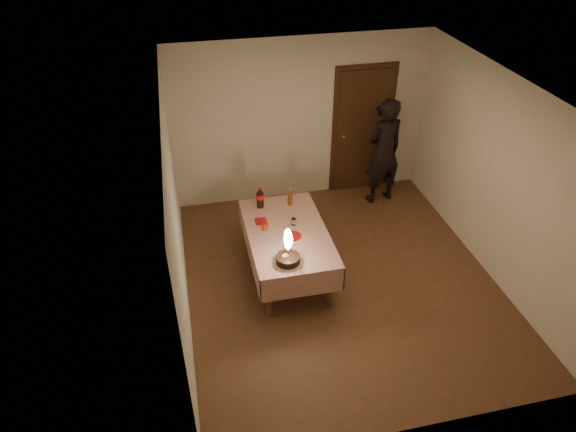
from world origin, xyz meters
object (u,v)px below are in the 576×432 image
object	(u,v)px
birthday_cake	(288,255)
amber_bottle_right	(290,197)
red_plate	(293,236)
photographer	(383,152)
dining_table	(287,237)
clear_cup	(294,222)
red_cup	(265,226)
cola_bottle	(260,197)

from	to	relation	value
birthday_cake	amber_bottle_right	bearing A→B (deg)	76.21
red_plate	photographer	size ratio (longest dim) A/B	0.13
dining_table	amber_bottle_right	distance (m)	0.66
birthday_cake	photographer	xyz separation A→B (m)	(1.99, 2.07, 0.08)
birthday_cake	amber_bottle_right	xyz separation A→B (m)	(0.30, 1.21, 0.01)
clear_cup	red_cup	bearing A→B (deg)	-175.56
red_plate	amber_bottle_right	world-z (taller)	amber_bottle_right
birthday_cake	red_cup	distance (m)	0.72
red_plate	amber_bottle_right	xyz separation A→B (m)	(0.12, 0.72, 0.11)
dining_table	red_cup	distance (m)	0.32
red_cup	birthday_cake	bearing A→B (deg)	-78.36
birthday_cake	red_cup	bearing A→B (deg)	101.64
birthday_cake	clear_cup	distance (m)	0.78
cola_bottle	amber_bottle_right	bearing A→B (deg)	-4.85
red_cup	clear_cup	size ratio (longest dim) A/B	1.11
clear_cup	amber_bottle_right	xyz separation A→B (m)	(0.06, 0.48, 0.07)
red_cup	cola_bottle	distance (m)	0.55
clear_cup	cola_bottle	distance (m)	0.63
red_plate	dining_table	bearing A→B (deg)	111.69
birthday_cake	clear_cup	size ratio (longest dim) A/B	5.43
red_cup	amber_bottle_right	size ratio (longest dim) A/B	0.39
red_cup	clear_cup	bearing A→B (deg)	4.44
red_plate	clear_cup	xyz separation A→B (m)	(0.07, 0.25, 0.04)
photographer	cola_bottle	bearing A→B (deg)	-158.59
birthday_cake	photographer	world-z (taller)	photographer
red_cup	amber_bottle_right	world-z (taller)	amber_bottle_right
dining_table	birthday_cake	size ratio (longest dim) A/B	3.52
red_plate	cola_bottle	distance (m)	0.82
birthday_cake	red_cup	xyz separation A→B (m)	(-0.15, 0.71, -0.06)
red_plate	clear_cup	bearing A→B (deg)	74.84
dining_table	photographer	bearing A→B (deg)	38.10
amber_bottle_right	red_cup	bearing A→B (deg)	-131.26
clear_cup	photographer	world-z (taller)	photographer
dining_table	birthday_cake	bearing A→B (deg)	-101.63
dining_table	red_cup	size ratio (longest dim) A/B	17.20
birthday_cake	cola_bottle	distance (m)	1.25
red_plate	clear_cup	size ratio (longest dim) A/B	2.44
clear_cup	photographer	size ratio (longest dim) A/B	0.05
red_cup	photographer	distance (m)	2.54
red_plate	amber_bottle_right	bearing A→B (deg)	80.19
red_plate	photographer	bearing A→B (deg)	41.03
red_cup	clear_cup	xyz separation A→B (m)	(0.39, 0.03, -0.01)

